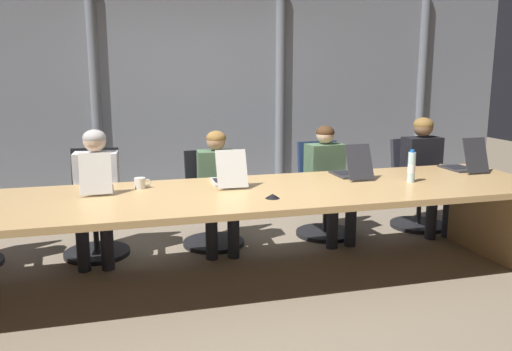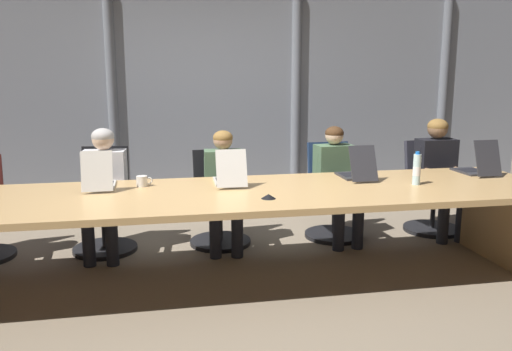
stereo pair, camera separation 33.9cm
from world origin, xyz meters
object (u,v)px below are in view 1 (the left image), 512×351
(office_chair_center, at_px, (212,209))
(office_chair_right_mid, at_px, (323,200))
(laptop_center, at_px, (228,177))
(water_bottle_primary, at_px, (411,167))
(person_center, at_px, (218,183))
(office_chair_right_end, at_px, (416,194))
(office_chair_left_mid, at_px, (96,216))
(person_left_mid, at_px, (96,187))
(person_right_end, at_px, (425,167))
(person_right_mid, at_px, (329,176))
(laptop_right_mid, at_px, (351,170))
(conference_mic_left_side, at_px, (272,196))
(laptop_right_end, at_px, (464,164))
(coffee_mug_near, at_px, (140,183))
(laptop_left_mid, at_px, (96,184))

(office_chair_center, bearing_deg, office_chair_right_mid, 85.14)
(laptop_center, height_order, office_chair_center, laptop_center)
(water_bottle_primary, bearing_deg, person_center, 149.34)
(laptop_center, bearing_deg, office_chair_right_end, -70.05)
(office_chair_left_mid, relative_size, person_left_mid, 0.83)
(laptop_center, distance_m, person_right_end, 2.33)
(office_chair_center, bearing_deg, person_center, 6.11)
(person_right_mid, xyz_separation_m, person_right_end, (1.10, 0.01, 0.04))
(person_right_mid, bearing_deg, office_chair_center, -103.05)
(laptop_center, height_order, office_chair_left_mid, laptop_center)
(laptop_right_mid, distance_m, office_chair_right_mid, 0.85)
(person_right_mid, relative_size, conference_mic_left_side, 10.42)
(person_center, bearing_deg, water_bottle_primary, 63.52)
(laptop_right_end, relative_size, person_right_mid, 0.40)
(conference_mic_left_side, bearing_deg, person_center, 99.32)
(laptop_center, relative_size, office_chair_right_end, 0.50)
(person_right_end, bearing_deg, person_right_mid, -90.75)
(office_chair_left_mid, bearing_deg, conference_mic_left_side, 51.01)
(office_chair_right_end, distance_m, person_right_mid, 1.17)
(office_chair_left_mid, relative_size, office_chair_right_mid, 1.02)
(laptop_right_end, height_order, office_chair_right_end, laptop_right_end)
(laptop_right_mid, xyz_separation_m, office_chair_left_mid, (-2.23, 0.72, -0.45))
(laptop_right_end, relative_size, person_left_mid, 0.39)
(person_right_mid, relative_size, coffee_mug_near, 8.61)
(coffee_mug_near, bearing_deg, conference_mic_left_side, -33.26)
(laptop_right_end, bearing_deg, office_chair_left_mid, 76.27)
(office_chair_left_mid, height_order, person_right_mid, person_right_mid)
(laptop_center, xyz_separation_m, person_right_end, (2.26, 0.58, -0.12))
(office_chair_center, height_order, person_right_end, person_right_end)
(laptop_left_mid, bearing_deg, office_chair_left_mid, 3.07)
(laptop_center, relative_size, office_chair_center, 0.52)
(laptop_right_mid, height_order, person_center, person_center)
(person_left_mid, bearing_deg, office_chair_center, 103.62)
(office_chair_right_end, xyz_separation_m, person_left_mid, (-3.35, -0.16, 0.32))
(office_chair_right_end, relative_size, person_left_mid, 0.81)
(laptop_left_mid, distance_m, laptop_right_mid, 2.18)
(office_chair_left_mid, xyz_separation_m, coffee_mug_near, (0.38, -0.69, 0.43))
(laptop_center, height_order, laptop_right_mid, same)
(person_left_mid, bearing_deg, person_center, 95.00)
(laptop_right_mid, relative_size, coffee_mug_near, 3.49)
(person_center, distance_m, coffee_mug_near, 0.92)
(office_chair_left_mid, xyz_separation_m, person_right_end, (3.36, -0.16, 0.33))
(laptop_right_end, bearing_deg, coffee_mug_near, 87.72)
(office_chair_left_mid, height_order, coffee_mug_near, office_chair_left_mid)
(person_left_mid, xyz_separation_m, person_center, (1.10, -0.01, -0.03))
(laptop_center, height_order, laptop_right_end, laptop_right_end)
(office_chair_right_end, xyz_separation_m, person_center, (-2.24, -0.17, 0.28))
(laptop_right_end, xyz_separation_m, person_right_end, (-0.03, 0.58, -0.12))
(person_right_end, relative_size, coffee_mug_near, 9.03)
(person_right_end, bearing_deg, water_bottle_primary, -40.28)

